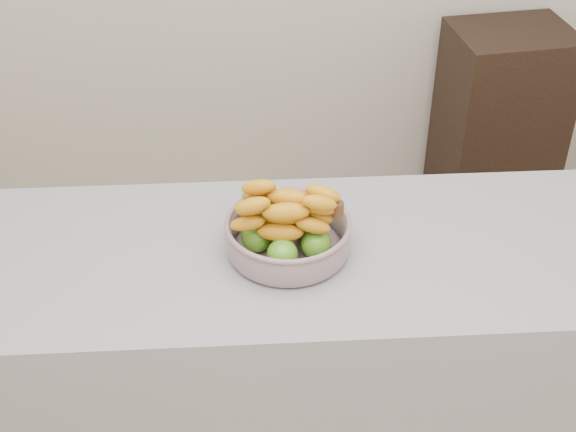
# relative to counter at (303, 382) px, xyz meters

# --- Properties ---
(counter) EXTENTS (2.00, 0.60, 0.90)m
(counter) POSITION_rel_counter_xyz_m (0.00, 0.00, 0.00)
(counter) COLOR gray
(counter) RESTS_ON ground
(cabinet) EXTENTS (0.50, 0.42, 0.83)m
(cabinet) POSITION_rel_counter_xyz_m (0.92, 1.39, -0.04)
(cabinet) COLOR black
(cabinet) RESTS_ON ground
(fruit_bowl) EXTENTS (0.29, 0.29, 0.17)m
(fruit_bowl) POSITION_rel_counter_xyz_m (-0.04, -0.00, 0.51)
(fruit_bowl) COLOR #93A2B0
(fruit_bowl) RESTS_ON counter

